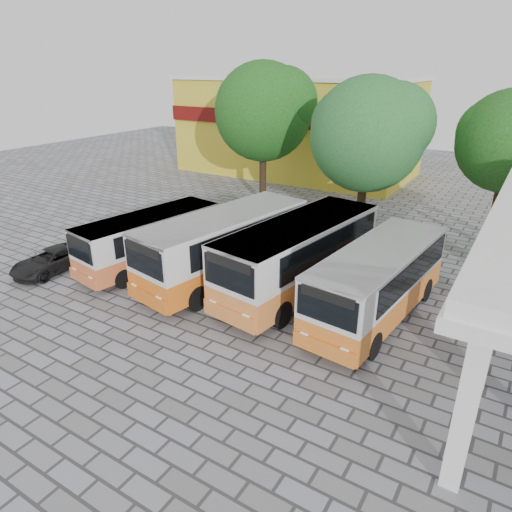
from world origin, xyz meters
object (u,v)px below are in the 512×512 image
Objects in this scene: bus_centre_right at (299,253)px; parked_car at (52,260)px; bus_far_left at (150,237)px; bus_centre_left at (225,243)px; bus_far_right at (378,279)px.

bus_centre_right is 11.96m from parked_car.
bus_far_left is 0.84× the size of bus_centre_left.
bus_centre_right is 3.59m from bus_far_right.
bus_centre_left is at bearing -171.83° from bus_far_right.
bus_centre_left is at bearing 18.94° from bus_far_left.
bus_centre_right is at bearing 19.03° from parked_car.
bus_centre_left reaches higher than parked_car.
bus_centre_left is 2.30× the size of parked_car.
bus_far_right is at bearing 14.35° from bus_far_left.
bus_far_left is 0.92× the size of bus_far_right.
bus_centre_left is (3.98, 0.67, 0.29)m from bus_far_left.
bus_far_right is (10.95, 0.96, 0.16)m from bus_far_left.
parked_car is at bearing -159.19° from bus_far_right.
parked_car is at bearing -144.64° from bus_centre_left.
bus_far_left is 0.83× the size of bus_centre_right.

